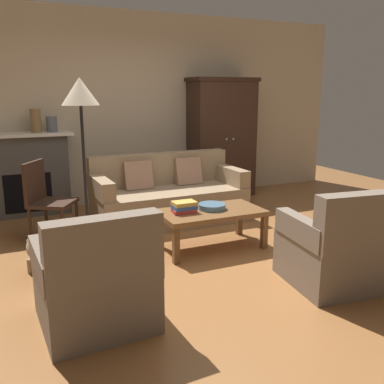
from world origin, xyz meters
TOP-DOWN VIEW (x-y plane):
  - ground_plane at (0.00, 0.00)m, footprint 9.60×9.60m
  - back_wall at (0.00, 2.55)m, footprint 7.20×0.10m
  - fireplace at (-1.55, 2.30)m, footprint 1.26×0.48m
  - armoire at (1.40, 2.22)m, footprint 1.06×0.57m
  - couch at (0.08, 1.21)m, footprint 1.93×0.88m
  - coffee_table at (0.15, 0.11)m, footprint 1.10×0.60m
  - fruit_bowl at (0.18, 0.14)m, footprint 0.29×0.29m
  - book_stack at (-0.15, 0.14)m, footprint 0.26×0.20m
  - mantel_vase_bronze at (-1.37, 2.28)m, footprint 0.14×0.14m
  - mantel_vase_slate at (-1.17, 2.28)m, footprint 0.14×0.14m
  - armchair_near_left at (-1.30, -0.96)m, footprint 0.81×0.81m
  - armchair_near_right at (0.73, -1.15)m, footprint 0.86×0.86m
  - side_chair_wooden at (-1.43, 1.12)m, footprint 0.61×0.61m
  - floor_lamp at (-1.09, 0.44)m, footprint 0.36×0.36m
  - dog at (-1.59, 0.07)m, footprint 0.31×0.55m

SIDE VIEW (x-z plane):
  - ground_plane at x=0.00m, z-range 0.00..0.00m
  - dog at x=-1.59m, z-range 0.05..0.44m
  - armchair_near_left at x=-1.30m, z-range -0.12..0.76m
  - armchair_near_right at x=0.73m, z-range -0.12..0.76m
  - couch at x=0.08m, z-range -0.11..0.75m
  - coffee_table at x=0.15m, z-range 0.16..0.58m
  - fruit_bowl at x=0.18m, z-range 0.42..0.48m
  - book_stack at x=-0.15m, z-range 0.42..0.54m
  - side_chair_wooden at x=-1.43m, z-range 0.06..0.96m
  - fireplace at x=-1.55m, z-range 0.01..1.13m
  - armoire at x=1.40m, z-range 0.00..1.87m
  - mantel_vase_slate at x=-1.17m, z-range 1.12..1.33m
  - mantel_vase_bronze at x=-1.37m, z-range 1.12..1.43m
  - back_wall at x=0.00m, z-range 0.00..2.80m
  - floor_lamp at x=-1.09m, z-range 0.65..2.44m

